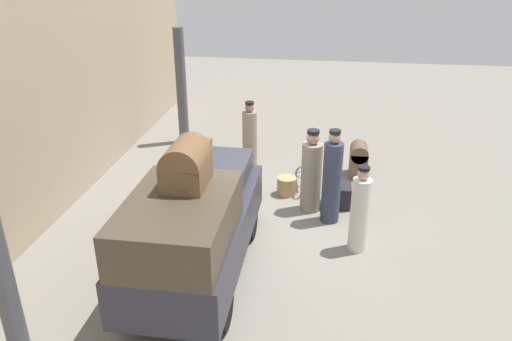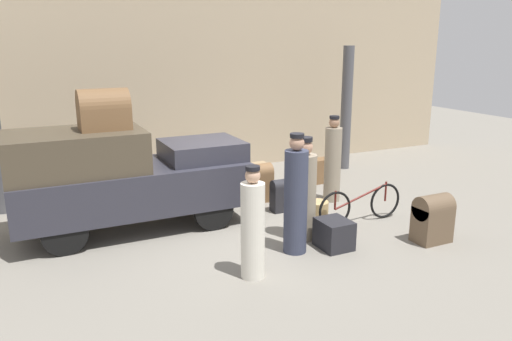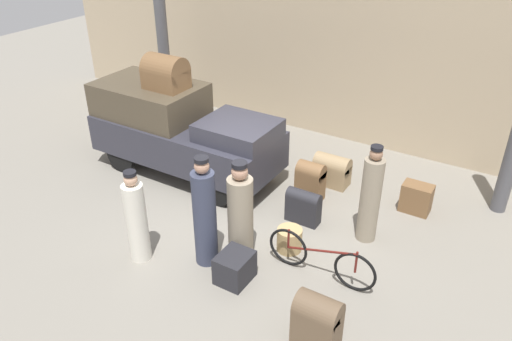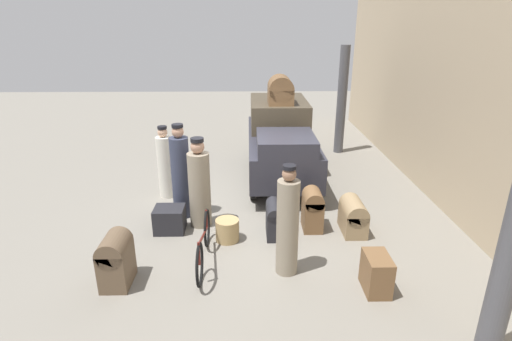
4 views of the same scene
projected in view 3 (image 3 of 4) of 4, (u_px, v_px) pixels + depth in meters
ground_plane at (241, 218)px, 8.97m from camera, size 30.00×30.00×0.00m
station_building_facade at (341, 41)px, 10.87m from camera, size 16.00×0.15×4.50m
canopy_pillar_left at (165, 62)px, 12.00m from camera, size 0.27×0.27×3.04m
truck at (180, 129)px, 10.00m from camera, size 3.89×1.52×1.77m
bicycle at (321, 259)px, 7.47m from camera, size 1.75×0.04×0.69m
wicker_basket at (289, 239)px, 8.11m from camera, size 0.41×0.41×0.39m
porter_lifting_near_truck at (240, 215)px, 7.70m from camera, size 0.40×0.40×1.70m
porter_standing_middle at (205, 216)px, 7.54m from camera, size 0.36×0.36×1.86m
porter_carrying_trunk at (136, 220)px, 7.67m from camera, size 0.33×0.33×1.58m
conductor_in_dark_uniform at (370, 198)px, 8.08m from camera, size 0.33×0.33×1.74m
suitcase_black_upright at (303, 205)px, 8.72m from camera, size 0.61×0.25×0.63m
suitcase_tan_flat at (310, 180)px, 9.32m from camera, size 0.50×0.35×0.78m
trunk_barrel_dark at (332, 170)px, 9.85m from camera, size 0.70×0.40×0.63m
trunk_umber_medium at (317, 320)px, 6.31m from camera, size 0.58×0.40×0.79m
suitcase_small_leather at (416, 198)px, 9.03m from camera, size 0.53×0.34×0.55m
trunk_large_brown at (235, 267)px, 7.46m from camera, size 0.46×0.54×0.46m
trunk_on_truck_roof at (166, 73)px, 9.56m from camera, size 0.79×0.59×0.66m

